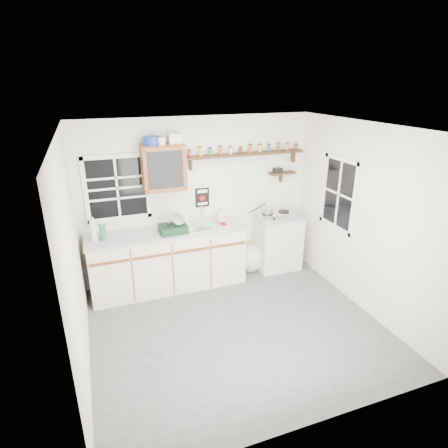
% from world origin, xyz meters
% --- Properties ---
extents(room, '(3.64, 3.24, 2.54)m').
position_xyz_m(room, '(0.00, 0.00, 1.25)').
color(room, '#48484A').
rests_on(room, ground).
extents(main_cabinet, '(2.31, 0.63, 0.92)m').
position_xyz_m(main_cabinet, '(-0.58, 1.30, 0.46)').
color(main_cabinet, beige).
rests_on(main_cabinet, floor).
extents(right_cabinet, '(0.73, 0.57, 0.91)m').
position_xyz_m(right_cabinet, '(1.25, 1.32, 0.46)').
color(right_cabinet, silver).
rests_on(right_cabinet, floor).
extents(sink, '(0.52, 0.44, 0.29)m').
position_xyz_m(sink, '(-0.05, 1.30, 0.93)').
color(sink, '#BBBBC0').
rests_on(sink, main_cabinet).
extents(upper_cabinet, '(0.60, 0.32, 0.65)m').
position_xyz_m(upper_cabinet, '(-0.55, 1.44, 1.82)').
color(upper_cabinet, brown).
rests_on(upper_cabinet, wall_back).
extents(upper_cabinet_clutter, '(0.53, 0.24, 0.14)m').
position_xyz_m(upper_cabinet_clutter, '(-0.57, 1.44, 2.21)').
color(upper_cabinet_clutter, '#172B9A').
rests_on(upper_cabinet_clutter, upper_cabinet).
extents(spice_shelf, '(1.91, 0.18, 0.35)m').
position_xyz_m(spice_shelf, '(0.72, 1.51, 1.93)').
color(spice_shelf, black).
rests_on(spice_shelf, wall_back).
extents(secondary_shelf, '(0.45, 0.16, 0.24)m').
position_xyz_m(secondary_shelf, '(1.36, 1.52, 1.58)').
color(secondary_shelf, black).
rests_on(secondary_shelf, wall_back).
extents(warning_sign, '(0.22, 0.02, 0.30)m').
position_xyz_m(warning_sign, '(0.05, 1.59, 1.28)').
color(warning_sign, black).
rests_on(warning_sign, wall_back).
extents(window_back, '(0.93, 0.03, 0.98)m').
position_xyz_m(window_back, '(-1.20, 1.59, 1.55)').
color(window_back, black).
rests_on(window_back, wall_back).
extents(window_right, '(0.03, 0.78, 1.08)m').
position_xyz_m(window_right, '(1.79, 0.55, 1.45)').
color(window_right, black).
rests_on(window_right, wall_back).
extents(water_bottles, '(0.20, 0.09, 0.34)m').
position_xyz_m(water_bottles, '(-1.53, 1.27, 1.06)').
color(water_bottles, silver).
rests_on(water_bottles, main_cabinet).
extents(dish_rack, '(0.40, 0.31, 0.29)m').
position_xyz_m(dish_rack, '(-0.50, 1.21, 1.01)').
color(dish_rack, black).
rests_on(dish_rack, main_cabinet).
extents(soap_bottle, '(0.10, 0.10, 0.20)m').
position_xyz_m(soap_bottle, '(0.27, 1.40, 1.02)').
color(soap_bottle, silver).
rests_on(soap_bottle, main_cabinet).
extents(rag, '(0.13, 0.11, 0.02)m').
position_xyz_m(rag, '(0.25, 1.26, 0.93)').
color(rag, maroon).
rests_on(rag, main_cabinet).
extents(hotplate, '(0.62, 0.38, 0.08)m').
position_xyz_m(hotplate, '(1.19, 1.31, 0.95)').
color(hotplate, '#BBBBC0').
rests_on(hotplate, right_cabinet).
extents(saucepan, '(0.37, 0.17, 0.16)m').
position_xyz_m(saucepan, '(1.03, 1.31, 1.03)').
color(saucepan, '#BBBBC0').
rests_on(saucepan, hotplate).
extents(trash_bag, '(0.43, 0.39, 0.50)m').
position_xyz_m(trash_bag, '(0.80, 1.36, 0.21)').
color(trash_bag, silver).
rests_on(trash_bag, floor).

